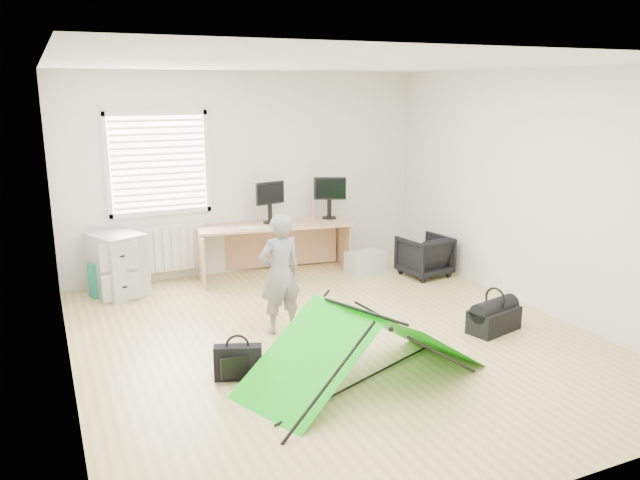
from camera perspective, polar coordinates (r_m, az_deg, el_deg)
name	(u,v)px	position (r m, az deg, el deg)	size (l,w,h in m)	color
ground	(336,339)	(6.43, 1.49, -9.03)	(5.50, 5.50, 0.00)	tan
back_wall	(248,174)	(8.56, -6.56, 6.05)	(5.00, 0.02, 2.70)	silver
window	(158,164)	(8.21, -14.55, 6.77)	(1.20, 0.06, 1.20)	silver
radiator	(164,248)	(8.37, -14.05, -0.74)	(1.00, 0.12, 0.60)	silver
desk	(275,249)	(8.48, -4.10, -0.85)	(2.07, 0.66, 0.71)	tan
filing_cabinet	(117,264)	(8.01, -18.09, -2.12)	(0.50, 0.67, 0.78)	#A3A7A8
monitor_left	(270,208)	(8.41, -4.61, 2.93)	(0.43, 0.09, 0.41)	black
monitor_right	(329,203)	(8.67, 0.86, 3.36)	(0.45, 0.10, 0.43)	black
keyboard	(255,228)	(8.13, -5.97, 1.10)	(0.39, 0.13, 0.02)	beige
thermos	(313,210)	(8.68, -0.63, 2.76)	(0.07, 0.07, 0.24)	#B1637E
office_chair	(424,256)	(8.54, 9.53, -1.44)	(0.59, 0.61, 0.55)	black
person	(280,274)	(6.42, -3.67, -3.10)	(0.46, 0.30, 1.27)	gray
kite	(364,347)	(5.45, 4.04, -9.73)	(2.09, 0.91, 0.65)	#16CD13
storage_crate	(366,262)	(8.64, 4.24, -2.02)	(0.51, 0.36, 0.28)	#B4B9BD
tote_bag	(105,278)	(8.10, -19.08, -3.34)	(0.36, 0.16, 0.42)	#1D896C
laptop_bag	(238,362)	(5.60, -7.49, -11.03)	(0.42, 0.12, 0.31)	black
white_box	(292,401)	(5.17, -2.55, -14.50)	(0.10, 0.10, 0.10)	silver
duffel_bag	(494,320)	(6.83, 15.61, -7.04)	(0.57, 0.29, 0.25)	black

